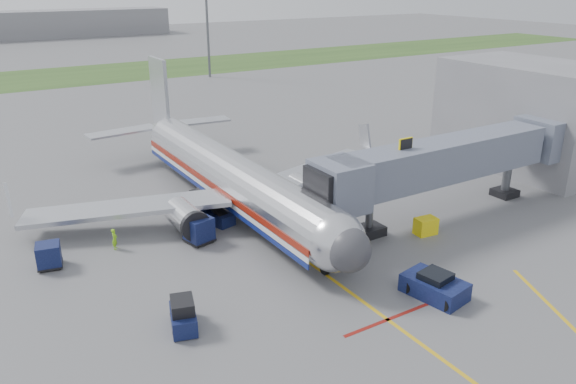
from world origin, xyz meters
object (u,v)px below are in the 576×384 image
belt_loader (214,215)px  ramp_worker (115,239)px  baggage_tug (183,315)px  airliner (231,176)px  pushback_tug (435,286)px

belt_loader → ramp_worker: bearing=-174.4°
baggage_tug → belt_loader: 14.10m
belt_loader → ramp_worker: 7.84m
baggage_tug → ramp_worker: baggage_tug is taller
airliner → pushback_tug: (4.00, -18.75, -2.02)m
airliner → baggage_tug: (-9.82, -14.05, -1.88)m
pushback_tug → ramp_worker: size_ratio=2.63×
ramp_worker → baggage_tug: bearing=-149.2°
baggage_tug → belt_loader: size_ratio=0.63×
pushback_tug → baggage_tug: size_ratio=1.45×
baggage_tug → ramp_worker: size_ratio=1.82×
airliner → ramp_worker: 10.84m
belt_loader → ramp_worker: (-7.80, -0.76, 0.25)m
pushback_tug → belt_loader: bearing=111.2°
airliner → pushback_tug: 19.28m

